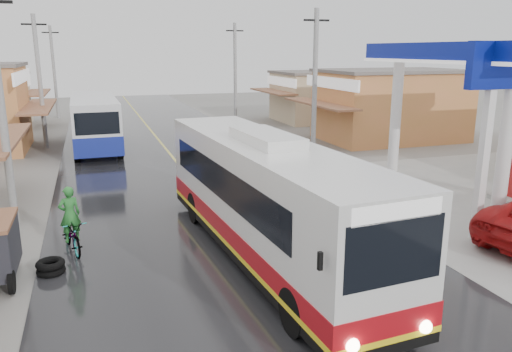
% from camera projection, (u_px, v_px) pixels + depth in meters
% --- Properties ---
extents(ground, '(120.00, 120.00, 0.00)m').
position_uv_depth(ground, '(308.00, 324.00, 11.13)').
color(ground, slate).
rests_on(ground, ground).
extents(road, '(12.00, 90.00, 0.02)m').
position_uv_depth(road, '(185.00, 172.00, 24.92)').
color(road, black).
rests_on(road, ground).
extents(centre_line, '(0.15, 90.00, 0.01)m').
position_uv_depth(centre_line, '(185.00, 172.00, 24.92)').
color(centre_line, '#D8CC4C').
rests_on(centre_line, road).
extents(shopfronts_right, '(11.00, 44.00, 4.80)m').
position_uv_depth(shopfronts_right, '(472.00, 164.00, 26.76)').
color(shopfronts_right, '#BDB4A5').
rests_on(shopfronts_right, ground).
extents(utility_poles_left, '(1.60, 50.00, 8.00)m').
position_uv_depth(utility_poles_left, '(35.00, 179.00, 23.70)').
color(utility_poles_left, gray).
rests_on(utility_poles_left, ground).
extents(utility_poles_right, '(1.60, 36.00, 8.00)m').
position_uv_depth(utility_poles_right, '(312.00, 163.00, 27.07)').
color(utility_poles_right, gray).
rests_on(utility_poles_right, ground).
extents(coach_bus, '(3.43, 11.98, 3.70)m').
position_uv_depth(coach_bus, '(265.00, 198.00, 14.39)').
color(coach_bus, silver).
rests_on(coach_bus, road).
extents(second_bus, '(2.75, 9.59, 3.17)m').
position_uv_depth(second_bus, '(95.00, 122.00, 30.27)').
color(second_bus, silver).
rests_on(second_bus, road).
extents(cyclist, '(1.12, 2.05, 2.09)m').
position_uv_depth(cyclist, '(72.00, 230.00, 14.96)').
color(cyclist, black).
rests_on(cyclist, ground).
extents(tyre_stack, '(0.77, 0.77, 0.39)m').
position_uv_depth(tyre_stack, '(51.00, 267.00, 13.58)').
color(tyre_stack, black).
rests_on(tyre_stack, ground).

